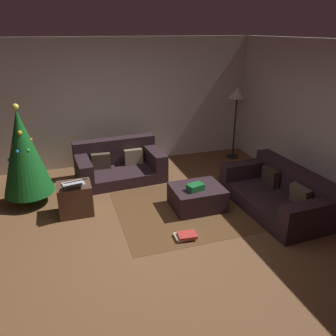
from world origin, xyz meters
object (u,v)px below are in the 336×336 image
at_px(couch_right, 280,194).
at_px(ottoman, 197,197).
at_px(couch_left, 119,164).
at_px(side_table, 75,199).
at_px(gift_box, 195,187).
at_px(tv_remote, 198,187).
at_px(christmas_tree, 24,153).
at_px(book_stack, 186,236).
at_px(corner_lamp, 237,98).
at_px(laptop, 74,183).

height_order(couch_right, ottoman, couch_right).
bearing_deg(couch_left, side_table, 48.72).
height_order(gift_box, tv_remote, gift_box).
xyz_separation_m(tv_remote, side_table, (-1.90, 0.46, -0.13)).
relative_size(tv_remote, christmas_tree, 0.09).
bearing_deg(book_stack, christmas_tree, 139.65).
height_order(ottoman, tv_remote, tv_remote).
distance_m(tv_remote, corner_lamp, 2.77).
distance_m(ottoman, book_stack, 0.94).
xyz_separation_m(couch_right, ottoman, (-1.27, 0.43, -0.07)).
relative_size(couch_left, laptop, 3.97).
height_order(ottoman, corner_lamp, corner_lamp).
distance_m(ottoman, gift_box, 0.26).
bearing_deg(couch_right, ottoman, 68.70).
distance_m(couch_right, ottoman, 1.34).
bearing_deg(side_table, laptop, -78.86).
bearing_deg(book_stack, couch_left, 102.08).
bearing_deg(gift_box, ottoman, 50.40).
xyz_separation_m(gift_box, tv_remote, (0.07, 0.05, -0.04)).
xyz_separation_m(ottoman, christmas_tree, (-2.61, 1.01, 0.72)).
bearing_deg(laptop, corner_lamp, 23.45).
distance_m(gift_box, tv_remote, 0.09).
relative_size(christmas_tree, book_stack, 5.51).
xyz_separation_m(couch_left, christmas_tree, (-1.61, -0.59, 0.63)).
xyz_separation_m(ottoman, tv_remote, (-0.01, -0.03, 0.19)).
distance_m(couch_left, christmas_tree, 1.82).
bearing_deg(laptop, gift_box, -14.01).
height_order(side_table, laptop, laptop).
bearing_deg(corner_lamp, christmas_tree, -168.06).
relative_size(ottoman, side_table, 1.58).
relative_size(couch_right, tv_remote, 11.96).
distance_m(gift_box, side_table, 1.91).
bearing_deg(side_table, couch_right, -15.08).
distance_m(gift_box, christmas_tree, 2.81).
bearing_deg(laptop, couch_right, -14.17).
height_order(couch_right, laptop, couch_right).
height_order(ottoman, gift_box, gift_box).
xyz_separation_m(gift_box, side_table, (-1.84, 0.51, -0.17)).
distance_m(couch_right, christmas_tree, 4.19).
bearing_deg(side_table, book_stack, -40.43).
bearing_deg(couch_left, tv_remote, 117.64).
relative_size(gift_box, tv_remote, 1.60).
relative_size(couch_left, tv_remote, 10.56).
distance_m(side_table, corner_lamp, 4.05).
distance_m(couch_left, couch_right, 3.05).
bearing_deg(christmas_tree, ottoman, -21.25).
height_order(couch_right, corner_lamp, corner_lamp).
xyz_separation_m(couch_right, side_table, (-3.18, 0.86, -0.00)).
height_order(ottoman, christmas_tree, christmas_tree).
distance_m(couch_left, side_table, 1.49).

